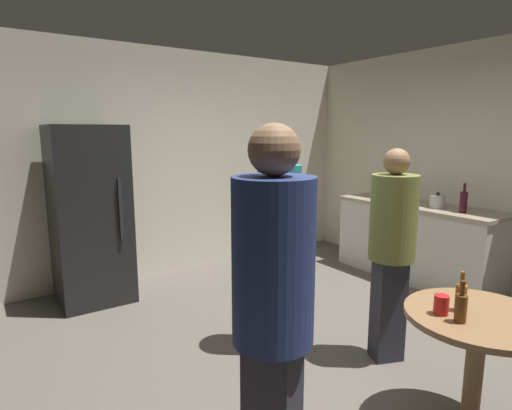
{
  "coord_description": "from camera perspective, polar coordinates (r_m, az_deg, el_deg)",
  "views": [
    {
      "loc": [
        -2.01,
        -2.17,
        1.74
      ],
      "look_at": [
        0.01,
        0.77,
        1.11
      ],
      "focal_mm": 29.34,
      "sensor_mm": 36.0,
      "label": 1
    }
  ],
  "objects": [
    {
      "name": "kettle",
      "position": [
        5.04,
        23.52,
        0.44
      ],
      "size": [
        0.24,
        0.17,
        0.18
      ],
      "color": "#B2B2B7",
      "rests_on": "kitchen_counter"
    },
    {
      "name": "wall_back",
      "position": [
        5.22,
        -11.86,
        5.56
      ],
      "size": [
        5.32,
        0.06,
        2.7
      ],
      "primitive_type": "cube",
      "color": "silver",
      "rests_on": "ground_plane"
    },
    {
      "name": "wine_bottle_on_counter",
      "position": [
        4.86,
        26.43,
        0.45
      ],
      "size": [
        0.08,
        0.08,
        0.31
      ],
      "color": "#3F141E",
      "rests_on": "kitchen_counter"
    },
    {
      "name": "refrigerator",
      "position": [
        4.55,
        -21.68,
        -1.3
      ],
      "size": [
        0.7,
        0.68,
        1.8
      ],
      "color": "black",
      "rests_on": "ground_plane"
    },
    {
      "name": "beer_bottle_amber",
      "position": [
        2.68,
        26.15,
        -11.13
      ],
      "size": [
        0.06,
        0.06,
        0.23
      ],
      "color": "#8C5919",
      "rests_on": "foreground_table"
    },
    {
      "name": "foreground_table",
      "position": [
        2.75,
        27.98,
        -14.99
      ],
      "size": [
        0.8,
        0.8,
        0.73
      ],
      "color": "olive",
      "rests_on": "ground_plane"
    },
    {
      "name": "person_in_navy_shirt",
      "position": [
        1.77,
        2.33,
        -13.14
      ],
      "size": [
        0.45,
        0.45,
        1.77
      ],
      "rotation": [
        0.0,
        0.0,
        0.44
      ],
      "color": "#2D2D38",
      "rests_on": "ground_plane"
    },
    {
      "name": "plastic_cup_red",
      "position": [
        2.6,
        23.93,
        -12.32
      ],
      "size": [
        0.08,
        0.08,
        0.11
      ],
      "primitive_type": "cylinder",
      "color": "red",
      "rests_on": "foreground_table"
    },
    {
      "name": "ground_plane",
      "position": [
        3.46,
        7.57,
        -21.25
      ],
      "size": [
        5.2,
        5.2,
        0.1
      ],
      "primitive_type": "cube",
      "color": "#5B544C"
    },
    {
      "name": "beer_bottle_brown",
      "position": [
        2.53,
        26.16,
        -12.41
      ],
      "size": [
        0.06,
        0.06,
        0.23
      ],
      "color": "#593314",
      "rests_on": "foreground_table"
    },
    {
      "name": "person_in_olive_shirt",
      "position": [
        3.26,
        18.06,
        -4.55
      ],
      "size": [
        0.44,
        0.44,
        1.62
      ],
      "rotation": [
        0.0,
        0.0,
        -1.95
      ],
      "color": "#2D2D38",
      "rests_on": "ground_plane"
    },
    {
      "name": "wall_side_right",
      "position": [
        5.13,
        30.39,
        4.32
      ],
      "size": [
        0.06,
        5.2,
        2.7
      ],
      "primitive_type": "cube",
      "color": "silver",
      "rests_on": "ground_plane"
    },
    {
      "name": "kitchen_counter",
      "position": [
        5.32,
        21.0,
        -4.64
      ],
      "size": [
        0.64,
        1.93,
        0.9
      ],
      "color": "beige",
      "rests_on": "ground_plane"
    },
    {
      "name": "person_in_teal_shirt",
      "position": [
        3.27,
        3.16,
        -3.29
      ],
      "size": [
        0.46,
        0.46,
        1.68
      ],
      "rotation": [
        0.0,
        0.0,
        -1.09
      ],
      "color": "#2D2D38",
      "rests_on": "ground_plane"
    }
  ]
}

